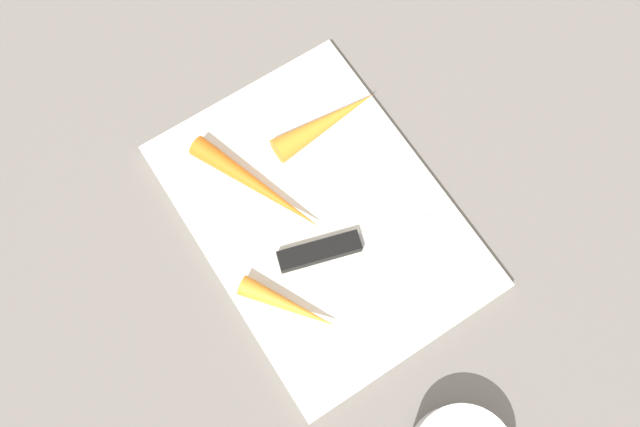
% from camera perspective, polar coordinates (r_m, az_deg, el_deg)
% --- Properties ---
extents(ground_plane, '(1.40, 1.40, 0.00)m').
position_cam_1_polar(ground_plane, '(0.75, -0.00, -0.29)').
color(ground_plane, slate).
extents(cutting_board, '(0.36, 0.26, 0.01)m').
position_cam_1_polar(cutting_board, '(0.75, -0.00, -0.15)').
color(cutting_board, silver).
rests_on(cutting_board, ground_plane).
extents(knife, '(0.08, 0.20, 0.01)m').
position_cam_1_polar(knife, '(0.72, 0.96, -2.96)').
color(knife, '#B7B7BC').
rests_on(knife, cutting_board).
extents(carrot_shortest, '(0.10, 0.08, 0.02)m').
position_cam_1_polar(carrot_shortest, '(0.71, -2.70, -7.74)').
color(carrot_shortest, orange).
rests_on(carrot_shortest, cutting_board).
extents(carrot_longest, '(0.17, 0.09, 0.02)m').
position_cam_1_polar(carrot_longest, '(0.74, -5.36, 2.39)').
color(carrot_longest, orange).
rests_on(carrot_longest, cutting_board).
extents(carrot_medium, '(0.03, 0.13, 0.03)m').
position_cam_1_polar(carrot_medium, '(0.77, 0.48, 7.67)').
color(carrot_medium, orange).
rests_on(carrot_medium, cutting_board).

